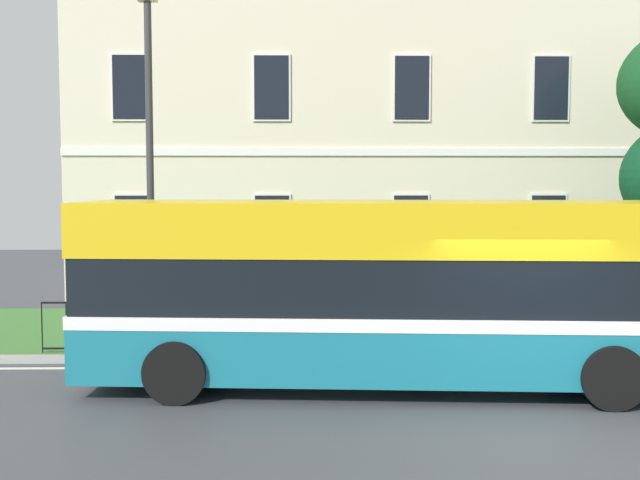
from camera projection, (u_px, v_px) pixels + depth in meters
name	position (u px, v px, depth m)	size (l,w,h in m)	color
ground_plane	(519.00, 410.00, 11.39)	(60.00, 56.00, 0.18)	#44474B
georgian_townhouse	(390.00, 64.00, 25.54)	(18.87, 10.66, 14.10)	beige
iron_verge_railing	(454.00, 325.00, 14.70)	(15.59, 0.04, 0.97)	black
single_decker_bus	(389.00, 290.00, 12.51)	(9.98, 3.09, 3.02)	#186E82
street_lamp_post	(150.00, 141.00, 14.86)	(0.36, 0.24, 6.99)	#333338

